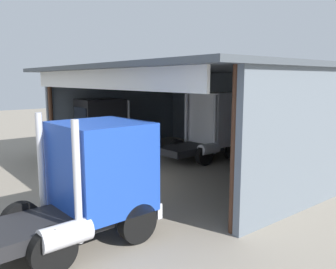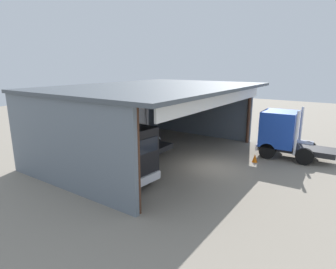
# 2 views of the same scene
# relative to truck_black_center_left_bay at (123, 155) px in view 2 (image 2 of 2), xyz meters

# --- Properties ---
(ground_plane) EXTENTS (80.00, 80.00, 0.00)m
(ground_plane) POSITION_rel_truck_black_center_left_bay_xyz_m (5.24, -2.75, -1.71)
(ground_plane) COLOR gray
(ground_plane) RESTS_ON ground
(workshop_shed) EXTENTS (15.27, 11.02, 5.01)m
(workshop_shed) POSITION_rel_truck_black_center_left_bay_xyz_m (5.24, 2.85, 1.85)
(workshop_shed) COLOR slate
(workshop_shed) RESTS_ON ground
(truck_black_center_left_bay) EXTENTS (2.62, 5.18, 3.26)m
(truck_black_center_left_bay) POSITION_rel_truck_black_center_left_bay_xyz_m (0.00, 0.00, 0.00)
(truck_black_center_left_bay) COLOR black
(truck_black_center_left_bay) RESTS_ON ground
(truck_white_yard_outside) EXTENTS (2.68, 4.87, 3.68)m
(truck_white_yard_outside) POSITION_rel_truck_black_center_left_bay_xyz_m (4.97, 4.00, 0.18)
(truck_white_yard_outside) COLOR white
(truck_white_yard_outside) RESTS_ON ground
(truck_blue_right_bay) EXTENTS (2.73, 5.01, 3.52)m
(truck_blue_right_bay) POSITION_rel_truck_black_center_left_bay_xyz_m (10.09, -5.91, -0.01)
(truck_blue_right_bay) COLOR #1E47B7
(truck_blue_right_bay) RESTS_ON ground
(oil_drum) EXTENTS (0.58, 0.58, 0.94)m
(oil_drum) POSITION_rel_truck_black_center_left_bay_xyz_m (7.64, 5.97, -1.24)
(oil_drum) COLOR #B21E19
(oil_drum) RESTS_ON ground
(tool_cart) EXTENTS (0.90, 0.60, 1.00)m
(tool_cart) POSITION_rel_truck_black_center_left_bay_xyz_m (8.86, 6.00, -1.21)
(tool_cart) COLOR red
(tool_cart) RESTS_ON ground
(traffic_cone) EXTENTS (0.36, 0.36, 0.56)m
(traffic_cone) POSITION_rel_truck_black_center_left_bay_xyz_m (7.74, -4.71, -1.43)
(traffic_cone) COLOR orange
(traffic_cone) RESTS_ON ground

